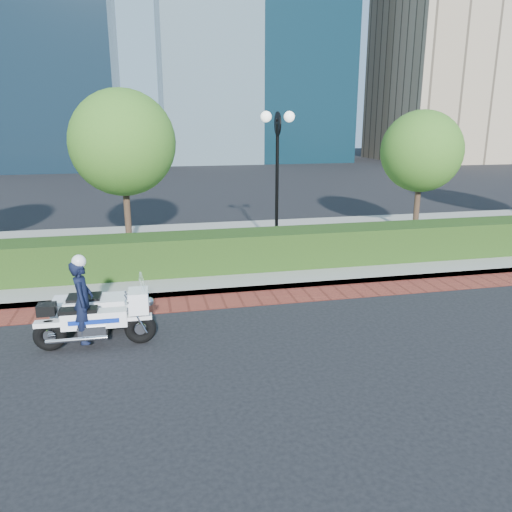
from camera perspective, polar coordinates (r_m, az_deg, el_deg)
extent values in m
plane|color=black|center=(10.70, 4.17, -7.40)|extent=(120.00, 120.00, 0.00)
cube|color=maroon|center=(12.04, 2.15, -4.68)|extent=(60.00, 1.00, 0.01)
cube|color=gray|center=(16.22, -1.81, 0.90)|extent=(60.00, 8.00, 0.15)
cube|color=black|center=(13.80, 0.00, 0.77)|extent=(18.00, 1.20, 1.00)
cylinder|color=black|center=(15.62, 2.33, 1.17)|extent=(0.30, 0.30, 0.30)
cylinder|color=black|center=(15.27, 2.41, 7.91)|extent=(0.10, 0.10, 3.70)
cylinder|color=black|center=(15.14, 2.49, 14.87)|extent=(0.04, 0.70, 0.70)
sphere|color=white|center=(15.06, 1.16, 15.64)|extent=(0.32, 0.32, 0.32)
sphere|color=white|center=(15.23, 3.82, 15.61)|extent=(0.32, 0.32, 0.32)
cylinder|color=#332319|center=(16.22, -14.47, 4.61)|extent=(0.20, 0.20, 2.17)
sphere|color=#205E17|center=(15.97, -15.01, 12.40)|extent=(3.20, 3.20, 3.20)
cylinder|color=#332319|center=(18.73, 17.89, 5.37)|extent=(0.20, 0.20, 1.92)
sphere|color=#205E17|center=(18.52, 18.39, 11.29)|extent=(2.80, 2.80, 2.80)
cube|color=gray|center=(57.45, 22.44, 24.23)|extent=(14.00, 12.00, 28.00)
torus|color=black|center=(10.01, -22.51, -8.39)|extent=(0.60, 0.19, 0.60)
torus|color=black|center=(9.81, -13.06, -8.07)|extent=(0.60, 0.19, 0.60)
cube|color=white|center=(9.78, -17.96, -6.85)|extent=(1.18, 0.31, 0.31)
cube|color=silver|center=(9.87, -18.12, -8.03)|extent=(0.51, 0.37, 0.25)
cube|color=white|center=(9.60, -13.27, -5.00)|extent=(0.37, 0.51, 0.41)
cube|color=silver|center=(9.49, -12.84, -3.18)|extent=(0.12, 0.45, 0.36)
cube|color=black|center=(9.75, -19.64, -5.92)|extent=(0.68, 0.29, 0.09)
cube|color=black|center=(9.83, -22.81, -5.63)|extent=(0.32, 0.30, 0.20)
cube|color=white|center=(10.55, -18.44, -5.87)|extent=(1.42, 0.66, 0.50)
cube|color=black|center=(10.47, -19.05, -4.50)|extent=(0.64, 0.47, 0.07)
torus|color=black|center=(11.05, -18.54, -6.18)|extent=(0.46, 0.15, 0.45)
imported|color=black|center=(9.68, -19.20, -4.94)|extent=(0.39, 0.58, 1.56)
sphere|color=white|center=(9.45, -19.60, -0.60)|extent=(0.25, 0.25, 0.25)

